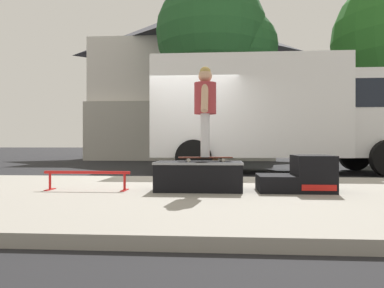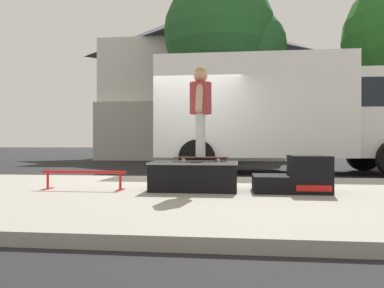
{
  "view_description": "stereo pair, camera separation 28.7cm",
  "coord_description": "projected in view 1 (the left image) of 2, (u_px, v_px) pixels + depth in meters",
  "views": [
    {
      "loc": [
        0.79,
        -8.22,
        0.8
      ],
      "look_at": [
        0.26,
        -1.09,
        0.79
      ],
      "focal_mm": 35.06,
      "sensor_mm": 36.0,
      "label": 1
    },
    {
      "loc": [
        1.08,
        -8.19,
        0.8
      ],
      "look_at": [
        0.26,
        -1.09,
        0.79
      ],
      "focal_mm": 35.06,
      "sensor_mm": 36.0,
      "label": 2
    }
  ],
  "objects": [
    {
      "name": "skate_box",
      "position": [
        199.0,
        175.0,
        5.43
      ],
      "size": [
        1.25,
        0.71,
        0.41
      ],
      "color": "black",
      "rests_on": "sidewalk_slab"
    },
    {
      "name": "ground_plane",
      "position": [
        184.0,
        180.0,
        8.26
      ],
      "size": [
        140.0,
        140.0,
        0.0
      ],
      "primitive_type": "plane",
      "color": "black"
    },
    {
      "name": "skateboard",
      "position": [
        205.0,
        158.0,
        5.46
      ],
      "size": [
        0.8,
        0.32,
        0.07
      ],
      "color": "#4C1E14",
      "rests_on": "skate_box"
    },
    {
      "name": "grind_rail",
      "position": [
        87.0,
        176.0,
        5.44
      ],
      "size": [
        1.27,
        0.28,
        0.28
      ],
      "color": "red",
      "rests_on": "sidewalk_slab"
    },
    {
      "name": "box_truck",
      "position": [
        283.0,
        111.0,
        10.26
      ],
      "size": [
        6.91,
        2.63,
        3.05
      ],
      "color": "white",
      "rests_on": "ground"
    },
    {
      "name": "house_behind",
      "position": [
        186.0,
        84.0,
        21.47
      ],
      "size": [
        9.54,
        8.22,
        8.4
      ],
      "color": "silver",
      "rests_on": "ground"
    },
    {
      "name": "skater_kid",
      "position": [
        205.0,
        104.0,
        5.46
      ],
      "size": [
        0.32,
        0.68,
        1.32
      ],
      "color": "silver",
      "rests_on": "skateboard"
    },
    {
      "name": "kicker_ramp",
      "position": [
        301.0,
        176.0,
        5.32
      ],
      "size": [
        1.03,
        0.71,
        0.51
      ],
      "color": "black",
      "rests_on": "sidewalk_slab"
    },
    {
      "name": "sidewalk_slab",
      "position": [
        163.0,
        196.0,
        5.27
      ],
      "size": [
        50.0,
        5.0,
        0.12
      ],
      "primitive_type": "cube",
      "color": "gray",
      "rests_on": "ground"
    },
    {
      "name": "street_tree_main",
      "position": [
        218.0,
        37.0,
        15.2
      ],
      "size": [
        4.93,
        4.48,
        7.52
      ],
      "color": "brown",
      "rests_on": "ground"
    }
  ]
}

